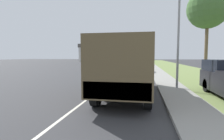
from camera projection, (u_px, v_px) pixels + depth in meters
The scene contains 12 objects.
ground_plane at pixel (132, 66), 38.97m from camera, with size 180.00×180.00×0.00m, color #38383A.
lane_centre_stripe at pixel (132, 66), 38.97m from camera, with size 0.12×120.00×0.00m.
sidewalk_right at pixel (152, 66), 38.16m from camera, with size 1.80×120.00×0.12m.
grass_strip_right at pixel (173, 66), 37.38m from camera, with size 7.00×120.00×0.02m.
military_truck at pixel (127, 65), 9.21m from camera, with size 2.42×7.38×2.85m.
car_nearest_ahead at pixel (140, 67), 22.90m from camera, with size 1.85×4.67×1.53m.
car_second_ahead at pixel (121, 63), 36.74m from camera, with size 1.86×4.59×1.48m.
car_third_ahead at pixel (139, 62), 46.50m from camera, with size 1.79×4.13×1.53m.
car_fourth_ahead at pixel (130, 61), 56.48m from camera, with size 1.72×4.45×1.68m.
lamp_post at pixel (175, 29), 10.71m from camera, with size 1.69×0.24×6.04m.
tree_mid_right at pixel (208, 9), 14.66m from camera, with size 3.38×3.38×7.78m.
building_distant at pixel (100, 53), 69.01m from camera, with size 15.11×8.61×6.86m.
Camera 1 is at (2.68, 0.92, 2.08)m, focal length 28.00 mm.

